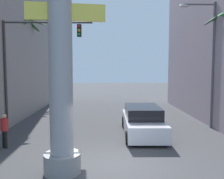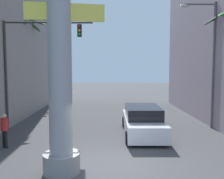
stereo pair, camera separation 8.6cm
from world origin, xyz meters
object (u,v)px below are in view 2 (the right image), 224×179
car_lead (143,121)px  palm_tree_far_left (49,56)px  street_lamp (209,54)px  palm_tree_mid_left (26,52)px  neon_sign_pole (60,35)px  traffic_light_mast (31,54)px  pedestrian_curb_left (5,128)px

car_lead → palm_tree_far_left: (-8.45, 14.35, 4.28)m
street_lamp → palm_tree_mid_left: (-12.38, 4.53, 0.42)m
neon_sign_pole → traffic_light_mast: bearing=114.9°
car_lead → palm_tree_far_left: bearing=120.5°
car_lead → palm_tree_mid_left: palm_tree_mid_left is taller
neon_sign_pole → palm_tree_far_left: (-4.93, 19.41, 0.26)m
neon_sign_pole → palm_tree_mid_left: size_ratio=1.41×
car_lead → palm_tree_mid_left: 11.00m
traffic_light_mast → palm_tree_mid_left: (-1.91, 4.91, 0.48)m
traffic_light_mast → car_lead: size_ratio=1.23×
car_lead → street_lamp: bearing=18.8°
neon_sign_pole → palm_tree_far_left: size_ratio=1.34×
traffic_light_mast → palm_tree_far_left: palm_tree_far_left is taller
neon_sign_pole → palm_tree_far_left: neon_sign_pole is taller
street_lamp → traffic_light_mast: size_ratio=1.19×
street_lamp → pedestrian_curb_left: 11.94m
palm_tree_far_left → street_lamp: bearing=-45.8°
car_lead → pedestrian_curb_left: (-6.66, -2.26, 0.18)m
street_lamp → traffic_light_mast: street_lamp is taller
traffic_light_mast → car_lead: bearing=-9.2°
traffic_light_mast → neon_sign_pole: bearing=-65.1°
neon_sign_pole → car_lead: size_ratio=2.06×
palm_tree_mid_left → pedestrian_curb_left: size_ratio=4.77×
car_lead → palm_tree_far_left: palm_tree_far_left is taller
street_lamp → palm_tree_mid_left: bearing=159.9°
neon_sign_pole → street_lamp: size_ratio=1.41×
street_lamp → palm_tree_mid_left: 13.19m
car_lead → traffic_light_mast: bearing=170.8°
palm_tree_far_left → pedestrian_curb_left: palm_tree_far_left is taller
traffic_light_mast → car_lead: traffic_light_mast is taller
street_lamp → palm_tree_far_left: bearing=134.2°
car_lead → pedestrian_curb_left: size_ratio=3.26×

